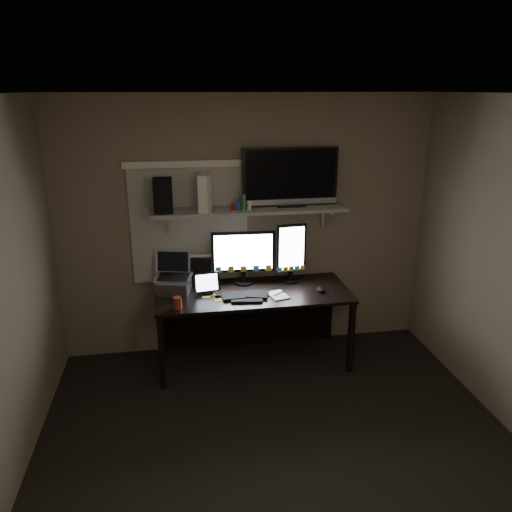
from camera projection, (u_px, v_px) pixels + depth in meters
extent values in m
plane|color=black|center=(285.00, 462.00, 3.55)|extent=(3.60, 3.60, 0.00)
plane|color=silver|center=(293.00, 94.00, 2.76)|extent=(3.60, 3.60, 0.00)
plane|color=#756A54|center=(247.00, 227.00, 4.84)|extent=(3.60, 0.00, 3.60)
cube|color=silver|center=(190.00, 225.00, 4.72)|extent=(1.10, 0.02, 1.10)
cube|color=black|center=(253.00, 293.00, 4.66)|extent=(1.80, 0.75, 0.03)
cube|color=black|center=(248.00, 313.00, 5.10)|extent=(1.80, 0.02, 0.70)
cube|color=black|center=(162.00, 353.00, 4.33)|extent=(0.05, 0.05, 0.70)
cube|color=black|center=(351.00, 338.00, 4.59)|extent=(0.05, 0.05, 0.70)
cube|color=black|center=(162.00, 320.00, 4.95)|extent=(0.05, 0.05, 0.70)
cube|color=black|center=(329.00, 308.00, 5.22)|extent=(0.05, 0.05, 0.70)
cube|color=#9D9D98|center=(250.00, 210.00, 4.60)|extent=(1.80, 0.35, 0.03)
cube|color=black|center=(243.00, 257.00, 4.78)|extent=(0.61, 0.10, 0.53)
cube|color=black|center=(291.00, 253.00, 4.81)|extent=(0.30, 0.09, 0.59)
cube|color=black|center=(245.00, 296.00, 4.53)|extent=(0.45, 0.22, 0.03)
ellipsoid|color=black|center=(321.00, 290.00, 4.64)|extent=(0.08, 0.12, 0.04)
cube|color=white|center=(278.00, 295.00, 4.56)|extent=(0.20, 0.24, 0.01)
cube|color=black|center=(207.00, 283.00, 4.57)|extent=(0.25, 0.13, 0.21)
cube|color=black|center=(200.00, 269.00, 4.79)|extent=(0.25, 0.14, 0.30)
cube|color=silver|center=(173.00, 274.00, 4.57)|extent=(0.38, 0.34, 0.37)
cylinder|color=maroon|center=(177.00, 303.00, 4.27)|extent=(0.10, 0.10, 0.11)
cube|color=black|center=(290.00, 177.00, 4.62)|extent=(0.90, 0.17, 0.54)
cube|color=silver|center=(205.00, 192.00, 4.48)|extent=(0.15, 0.29, 0.33)
cube|color=black|center=(163.00, 196.00, 4.41)|extent=(0.17, 0.20, 0.30)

